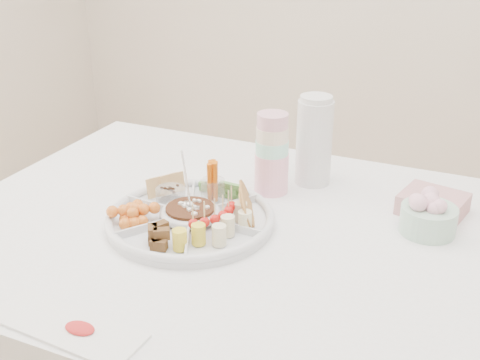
% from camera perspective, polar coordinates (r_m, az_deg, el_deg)
% --- Properties ---
extents(party_tray, '(0.41, 0.41, 0.04)m').
position_cam_1_polar(party_tray, '(1.38, -4.73, -3.43)').
color(party_tray, silver).
rests_on(party_tray, dining_table).
extents(bean_dip, '(0.12, 0.12, 0.04)m').
position_cam_1_polar(bean_dip, '(1.38, -4.74, -3.16)').
color(bean_dip, black).
rests_on(bean_dip, party_tray).
extents(tortillas, '(0.11, 0.11, 0.06)m').
position_cam_1_polar(tortillas, '(1.37, 0.68, -2.60)').
color(tortillas, '#B78D41').
rests_on(tortillas, party_tray).
extents(carrot_cucumber, '(0.12, 0.12, 0.10)m').
position_cam_1_polar(carrot_cucumber, '(1.46, -2.00, 0.09)').
color(carrot_cucumber, '#DC630A').
rests_on(carrot_cucumber, party_tray).
extents(pita_raisins, '(0.11, 0.11, 0.05)m').
position_cam_1_polar(pita_raisins, '(1.48, -7.03, -0.66)').
color(pita_raisins, '#E5BC89').
rests_on(pita_raisins, party_tray).
extents(cherries, '(0.13, 0.13, 0.05)m').
position_cam_1_polar(cherries, '(1.39, -10.11, -2.95)').
color(cherries, orange).
rests_on(cherries, party_tray).
extents(granola_chunks, '(0.10, 0.10, 0.04)m').
position_cam_1_polar(granola_chunks, '(1.28, -7.94, -5.27)').
color(granola_chunks, brown).
rests_on(granola_chunks, party_tray).
extents(banana_tomato, '(0.11, 0.11, 0.08)m').
position_cam_1_polar(banana_tomato, '(1.26, -2.11, -4.35)').
color(banana_tomato, '#FFE470').
rests_on(banana_tomato, party_tray).
extents(cup_stack, '(0.11, 0.11, 0.24)m').
position_cam_1_polar(cup_stack, '(1.50, 3.05, 3.03)').
color(cup_stack, white).
rests_on(cup_stack, dining_table).
extents(thermos, '(0.11, 0.11, 0.24)m').
position_cam_1_polar(thermos, '(1.56, 7.05, 3.84)').
color(thermos, silver).
rests_on(thermos, dining_table).
extents(flower_bowl, '(0.15, 0.15, 0.09)m').
position_cam_1_polar(flower_bowl, '(1.40, 17.49, -3.05)').
color(flower_bowl, '#ADDCC3').
rests_on(flower_bowl, dining_table).
extents(napkin_stack, '(0.17, 0.15, 0.05)m').
position_cam_1_polar(napkin_stack, '(1.50, 17.82, -2.16)').
color(napkin_stack, '#CD8E91').
rests_on(napkin_stack, dining_table).
extents(placemat, '(0.30, 0.12, 0.01)m').
position_cam_1_polar(placemat, '(1.12, -16.16, -13.20)').
color(placemat, silver).
rests_on(placemat, dining_table).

